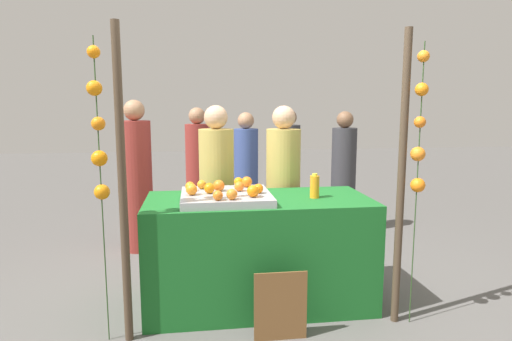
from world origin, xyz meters
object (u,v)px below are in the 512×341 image
orange_0 (247,182)px  juice_bottle (315,186)px  chalkboard_sign (280,307)px  vendor_left (217,198)px  orange_1 (209,188)px  stall_counter (259,251)px  vendor_right (283,196)px

orange_0 → juice_bottle: size_ratio=0.45×
chalkboard_sign → vendor_left: 1.38m
orange_1 → juice_bottle: bearing=0.6°
orange_0 → stall_counter: bearing=-67.3°
orange_0 → juice_bottle: (0.52, -0.22, -0.01)m
orange_0 → vendor_left: size_ratio=0.05×
stall_counter → chalkboard_sign: stall_counter is taller
chalkboard_sign → vendor_right: 1.34m
orange_0 → vendor_right: size_ratio=0.05×
juice_bottle → vendor_right: size_ratio=0.12×
orange_0 → chalkboard_sign: size_ratio=0.18×
stall_counter → orange_1: (-0.39, -0.05, 0.53)m
orange_1 → juice_bottle: 0.83m
stall_counter → vendor_left: 0.77m
orange_1 → vendor_left: size_ratio=0.05×
stall_counter → orange_1: 0.66m
chalkboard_sign → stall_counter: bearing=96.4°
vendor_left → stall_counter: bearing=-64.9°
orange_0 → orange_1: orange_0 is taller
orange_0 → vendor_right: 0.64m
orange_0 → vendor_right: bearing=48.7°
chalkboard_sign → vendor_left: size_ratio=0.31×
juice_bottle → stall_counter: bearing=174.7°
orange_0 → orange_1: size_ratio=1.07×
juice_bottle → vendor_left: bearing=137.6°
stall_counter → juice_bottle: (0.44, -0.04, 0.53)m
stall_counter → orange_0: (-0.07, 0.17, 0.54)m
chalkboard_sign → orange_1: bearing=130.0°
stall_counter → juice_bottle: size_ratio=9.06×
orange_1 → vendor_left: bearing=82.6°
juice_bottle → orange_1: bearing=-179.4°
orange_1 → chalkboard_sign: orange_1 is taller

